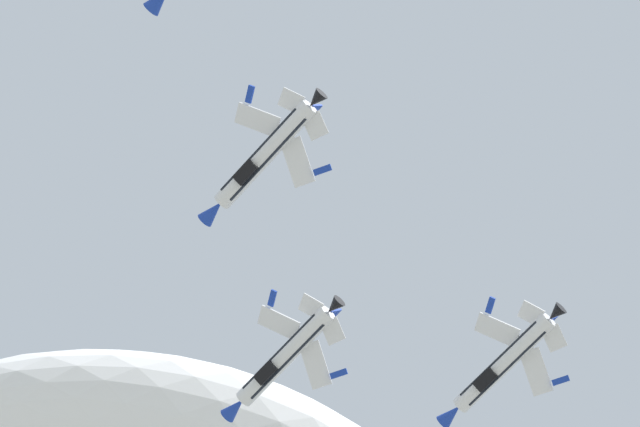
% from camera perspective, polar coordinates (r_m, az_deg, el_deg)
% --- Properties ---
extents(fighter_jet_lead, '(10.80, 14.31, 5.41)m').
position_cam_1_polar(fighter_jet_lead, '(146.27, -1.33, -5.25)').
color(fighter_jet_lead, white).
extents(fighter_jet_left_wing, '(10.97, 14.31, 5.17)m').
position_cam_1_polar(fighter_jet_left_wing, '(139.23, -2.06, 2.05)').
color(fighter_jet_left_wing, white).
extents(fighter_jet_right_wing, '(10.85, 14.31, 5.36)m').
position_cam_1_polar(fighter_jet_right_wing, '(147.75, 6.58, -5.46)').
color(fighter_jet_right_wing, white).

